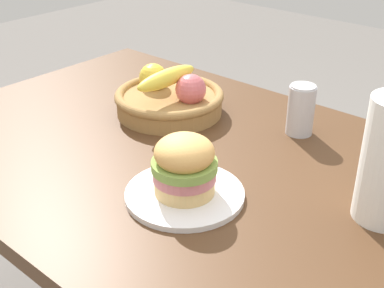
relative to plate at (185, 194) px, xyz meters
name	(u,v)px	position (x,y,z in m)	size (l,w,h in m)	color
dining_table	(190,192)	(-0.10, 0.13, -0.11)	(1.40, 0.90, 0.75)	#4C301C
plate	(185,194)	(0.00, 0.00, 0.00)	(0.24, 0.24, 0.01)	white
sandwich	(184,165)	(0.00, 0.00, 0.07)	(0.13, 0.13, 0.12)	#E5BC75
soda_can	(301,110)	(0.02, 0.40, 0.06)	(0.07, 0.07, 0.13)	silver
fruit_basket	(170,98)	(-0.30, 0.27, 0.04)	(0.29, 0.29, 0.13)	#9E7542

